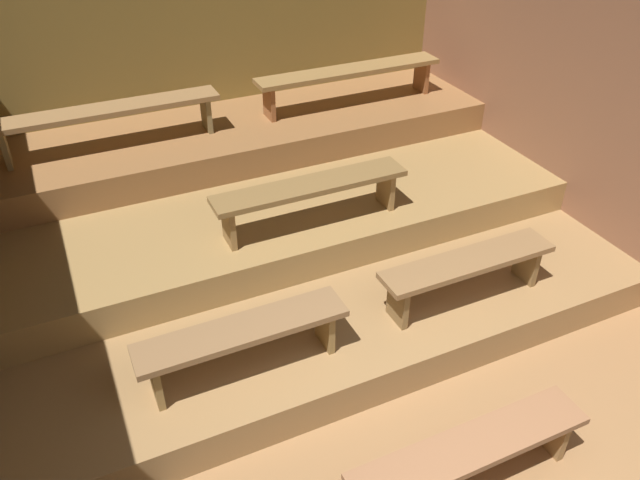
{
  "coord_description": "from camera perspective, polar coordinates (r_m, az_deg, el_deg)",
  "views": [
    {
      "loc": [
        -1.82,
        -1.34,
        3.66
      ],
      "look_at": [
        0.02,
        2.62,
        0.67
      ],
      "focal_mm": 35.01,
      "sensor_mm": 36.0,
      "label": 1
    }
  ],
  "objects": [
    {
      "name": "ground",
      "position": [
        5.74,
        -0.32,
        -5.74
      ],
      "size": [
        6.22,
        6.11,
        0.08
      ],
      "primitive_type": "cube",
      "color": "#966C43"
    },
    {
      "name": "wall_back",
      "position": [
        7.31,
        -9.5,
        15.25
      ],
      "size": [
        6.22,
        0.06,
        2.64
      ],
      "primitive_type": "cube",
      "color": "olive",
      "rests_on": "ground"
    },
    {
      "name": "wall_right",
      "position": [
        6.5,
        22.57,
        10.63
      ],
      "size": [
        0.06,
        6.11,
        2.64
      ],
      "primitive_type": "cube",
      "color": "#8B5A40",
      "rests_on": "ground"
    },
    {
      "name": "platform_lower",
      "position": [
        6.11,
        -2.94,
        -0.65
      ],
      "size": [
        5.42,
        3.98,
        0.31
      ],
      "primitive_type": "cube",
      "color": "#977144",
      "rests_on": "ground"
    },
    {
      "name": "platform_middle",
      "position": [
        6.42,
        -5.11,
        4.49
      ],
      "size": [
        5.42,
        2.75,
        0.31
      ],
      "primitive_type": "cube",
      "color": "#9B7845",
      "rests_on": "platform_lower"
    },
    {
      "name": "platform_upper",
      "position": [
        6.87,
        -7.33,
        9.38
      ],
      "size": [
        5.42,
        1.36,
        0.31
      ],
      "primitive_type": "cube",
      "color": "olive",
      "rests_on": "platform_middle"
    },
    {
      "name": "bench_floor_center",
      "position": [
        4.26,
        13.52,
        -18.38
      ],
      "size": [
        1.66,
        0.32,
        0.41
      ],
      "color": "#926140",
      "rests_on": "ground"
    },
    {
      "name": "bench_lower_left",
      "position": [
        4.45,
        -7.07,
        -8.7
      ],
      "size": [
        1.52,
        0.32,
        0.41
      ],
      "color": "olive",
      "rests_on": "platform_lower"
    },
    {
      "name": "bench_lower_right",
      "position": [
        5.17,
        13.32,
        -2.42
      ],
      "size": [
        1.52,
        0.32,
        0.41
      ],
      "color": "olive",
      "rests_on": "platform_lower"
    },
    {
      "name": "bench_middle_center",
      "position": [
        5.42,
        -0.85,
        4.53
      ],
      "size": [
        1.76,
        0.32,
        0.41
      ],
      "color": "olive",
      "rests_on": "platform_middle"
    },
    {
      "name": "bench_upper_left",
      "position": [
        6.43,
        -18.82,
        10.85
      ],
      "size": [
        2.15,
        0.32,
        0.41
      ],
      "color": "olive",
      "rests_on": "platform_upper"
    },
    {
      "name": "bench_upper_right",
      "position": [
        7.13,
        2.69,
        14.88
      ],
      "size": [
        2.15,
        0.32,
        0.41
      ],
      "color": "olive",
      "rests_on": "platform_upper"
    }
  ]
}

